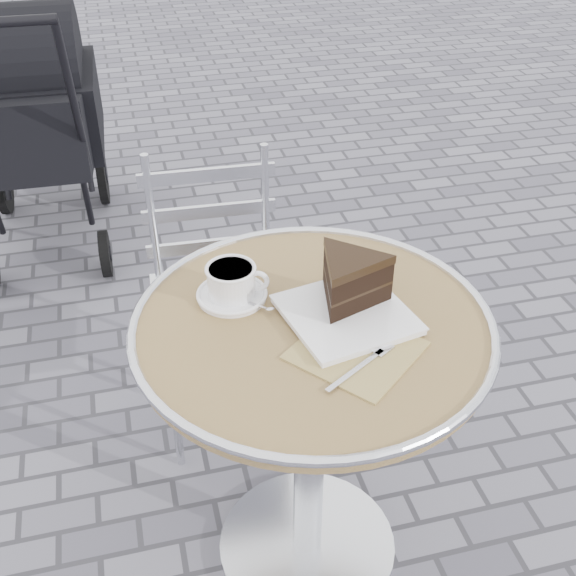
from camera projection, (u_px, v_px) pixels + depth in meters
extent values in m
plane|color=slate|center=(307.00, 548.00, 1.83)|extent=(80.00, 80.00, 0.00)
cylinder|color=silver|center=(307.00, 545.00, 1.82)|extent=(0.44, 0.44, 0.03)
cylinder|color=silver|center=(309.00, 450.00, 1.62)|extent=(0.07, 0.07, 0.67)
cylinder|color=tan|center=(312.00, 329.00, 1.42)|extent=(0.70, 0.70, 0.03)
torus|color=silver|center=(313.00, 323.00, 1.41)|extent=(0.72, 0.72, 0.02)
cylinder|color=white|center=(232.00, 296.00, 1.47)|extent=(0.14, 0.14, 0.01)
cylinder|color=white|center=(231.00, 281.00, 1.45)|extent=(0.12, 0.12, 0.06)
torus|color=white|center=(257.00, 281.00, 1.45)|extent=(0.05, 0.02, 0.05)
cylinder|color=beige|center=(231.00, 270.00, 1.44)|extent=(0.09, 0.09, 0.01)
cube|color=#A18658|center=(356.00, 350.00, 1.34)|extent=(0.29, 0.29, 0.00)
cube|color=white|center=(346.00, 315.00, 1.41)|extent=(0.26, 0.26, 0.01)
cylinder|color=silver|center=(175.00, 411.00, 1.94)|extent=(0.02, 0.02, 0.41)
cylinder|color=silver|center=(288.00, 395.00, 1.99)|extent=(0.02, 0.02, 0.41)
cylinder|color=silver|center=(167.00, 339.00, 2.19)|extent=(0.02, 0.02, 0.41)
cylinder|color=silver|center=(268.00, 326.00, 2.24)|extent=(0.02, 0.02, 0.41)
cube|color=silver|center=(221.00, 306.00, 1.97)|extent=(0.38, 0.38, 0.02)
cube|color=black|center=(32.00, 131.00, 2.77)|extent=(0.45, 0.69, 0.41)
cylinder|color=black|center=(105.00, 254.00, 2.79)|extent=(0.04, 0.18, 0.18)
cylinder|color=black|center=(3.00, 182.00, 3.17)|extent=(0.05, 0.29, 0.28)
cylinder|color=black|center=(102.00, 172.00, 3.25)|extent=(0.05, 0.29, 0.28)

